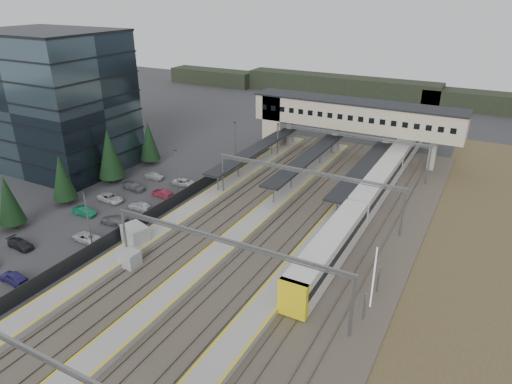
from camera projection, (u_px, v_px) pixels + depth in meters
The scene contains 15 objects.
ground at pixel (181, 237), 61.55m from camera, with size 220.00×220.00×0.00m, color #2B2B2D.
office_building at pixel (55, 101), 81.76m from camera, with size 24.30×18.30×24.30m.
conifer_row at pixel (40, 184), 65.97m from camera, with size 4.42×49.82×9.50m.
car_park at pixel (74, 230), 62.07m from camera, with size 10.62×44.46×1.29m.
lampposts at pixel (138, 193), 64.24m from camera, with size 0.50×53.25×8.07m.
fence at pixel (166, 206), 67.97m from camera, with size 0.08×90.00×2.00m.
relay_cabin_near at pixel (136, 235), 59.12m from camera, with size 3.89×3.31×2.77m.
relay_cabin_far at pixel (129, 259), 54.53m from camera, with size 2.40×2.03×2.12m.
rail_corridor at pixel (259, 235), 61.42m from camera, with size 34.00×90.00×0.92m.
canopies at pixel (307, 158), 78.62m from camera, with size 23.10×30.00×3.28m.
footbridge at pixel (341, 116), 88.73m from camera, with size 40.40×6.40×11.20m.
gantries at pixel (271, 207), 56.33m from camera, with size 28.40×62.28×7.17m.
train at pixel (377, 187), 71.48m from camera, with size 3.14×65.67×3.96m.
billboard at pixel (374, 277), 46.69m from camera, with size 1.36×6.21×5.41m.
treeline_far at pixel (456, 99), 124.22m from camera, with size 170.00×19.00×7.00m.
Camera 1 is at (34.35, -42.48, 30.73)m, focal length 32.00 mm.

